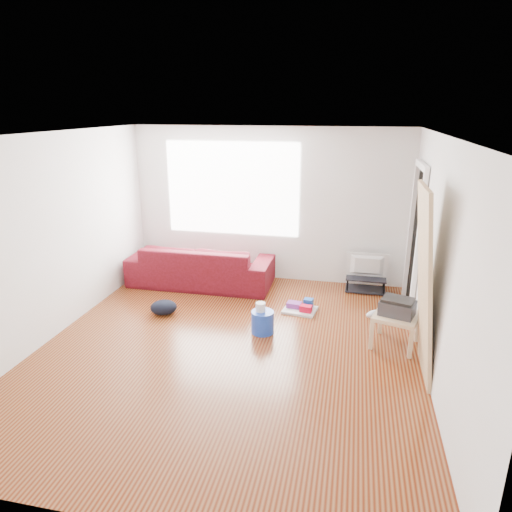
% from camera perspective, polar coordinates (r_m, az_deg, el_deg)
% --- Properties ---
extents(room, '(4.51, 5.01, 2.51)m').
position_cam_1_polar(room, '(5.24, -2.48, 1.22)').
color(room, '#511707').
rests_on(room, ground).
extents(sofa, '(2.30, 0.90, 0.67)m').
position_cam_1_polar(sofa, '(7.57, -6.79, -3.50)').
color(sofa, '#3F070C').
rests_on(sofa, ground).
extents(tv_stand, '(0.62, 0.36, 0.23)m').
position_cam_1_polar(tv_stand, '(7.41, 13.54, -3.37)').
color(tv_stand, black).
rests_on(tv_stand, ground).
extents(tv, '(0.65, 0.09, 0.37)m').
position_cam_1_polar(tv, '(7.31, 13.71, -1.21)').
color(tv, black).
rests_on(tv, tv_stand).
extents(side_table, '(0.62, 0.62, 0.41)m').
position_cam_1_polar(side_table, '(5.79, 17.11, -7.57)').
color(side_table, tan).
rests_on(side_table, ground).
extents(printer, '(0.47, 0.41, 0.21)m').
position_cam_1_polar(printer, '(5.72, 17.26, -6.08)').
color(printer, '#2F2F36').
rests_on(printer, side_table).
extents(bucket, '(0.34, 0.34, 0.29)m').
position_cam_1_polar(bucket, '(5.98, 0.82, -9.50)').
color(bucket, '#1A40BC').
rests_on(bucket, ground).
extents(toilet_paper, '(0.13, 0.13, 0.11)m').
position_cam_1_polar(toilet_paper, '(5.91, 0.57, -7.69)').
color(toilet_paper, silver).
rests_on(toilet_paper, bucket).
extents(cleaning_tray, '(0.50, 0.43, 0.16)m').
position_cam_1_polar(cleaning_tray, '(6.58, 5.64, -6.45)').
color(cleaning_tray, silver).
rests_on(cleaning_tray, ground).
extents(backpack, '(0.45, 0.41, 0.20)m').
position_cam_1_polar(backpack, '(6.60, -11.42, -7.11)').
color(backpack, black).
rests_on(backpack, ground).
extents(sneakers, '(0.49, 0.25, 0.11)m').
position_cam_1_polar(sneakers, '(6.53, 15.56, -7.20)').
color(sneakers, silver).
rests_on(sneakers, ground).
extents(door_panel, '(0.26, 0.82, 2.05)m').
position_cam_1_polar(door_panel, '(5.48, 19.13, -13.44)').
color(door_panel, tan).
rests_on(door_panel, ground).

